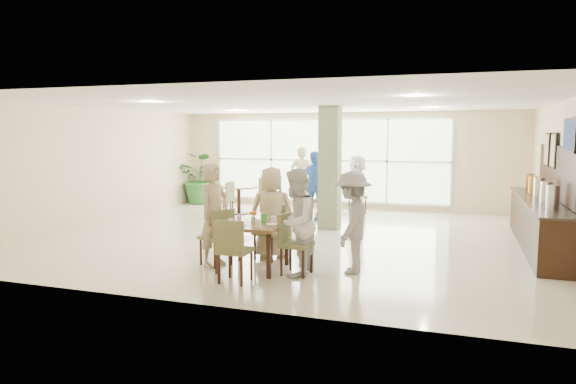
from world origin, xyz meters
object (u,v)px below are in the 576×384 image
(buffet_counter, at_px, (540,219))
(adult_b, at_px, (358,185))
(potted_plant, at_px, (202,178))
(adult_a, at_px, (314,186))
(teen_right, at_px, (296,222))
(teen_far, at_px, (272,212))
(teen_standing, at_px, (352,222))
(round_table_right, at_px, (327,194))
(main_table, at_px, (253,229))
(teen_left, at_px, (214,215))
(round_table_left, at_px, (239,193))
(adult_standing, at_px, (302,178))

(buffet_counter, bearing_deg, adult_b, 145.66)
(potted_plant, distance_m, adult_a, 4.56)
(potted_plant, height_order, teen_right, teen_right)
(teen_far, height_order, teen_standing, teen_far)
(round_table_right, xyz_separation_m, potted_plant, (-4.26, 0.89, 0.25))
(main_table, height_order, teen_left, teen_left)
(main_table, bearing_deg, round_table_right, 92.92)
(main_table, bearing_deg, teen_left, 179.45)
(potted_plant, bearing_deg, round_table_left, -37.51)
(potted_plant, bearing_deg, teen_left, -60.26)
(buffet_counter, xyz_separation_m, teen_far, (-4.58, -2.36, 0.25))
(main_table, xyz_separation_m, adult_b, (0.53, 5.96, 0.15))
(round_table_left, relative_size, round_table_right, 1.04)
(main_table, bearing_deg, teen_standing, 11.77)
(main_table, height_order, teen_right, teen_right)
(buffet_counter, distance_m, teen_right, 5.06)
(main_table, bearing_deg, adult_standing, 100.47)
(potted_plant, xyz_separation_m, teen_left, (3.87, -6.78, 0.05))
(teen_left, height_order, teen_far, teen_left)
(buffet_counter, height_order, teen_right, buffet_counter)
(round_table_right, bearing_deg, teen_standing, -71.75)
(teen_left, bearing_deg, adult_a, 10.90)
(round_table_right, bearing_deg, buffet_counter, -28.94)
(teen_right, bearing_deg, adult_standing, -162.16)
(main_table, distance_m, teen_left, 0.72)
(adult_a, distance_m, adult_b, 1.36)
(round_table_left, relative_size, teen_left, 0.61)
(buffet_counter, xyz_separation_m, adult_standing, (-5.80, 3.36, 0.36))
(adult_standing, bearing_deg, buffet_counter, 140.49)
(potted_plant, relative_size, teen_right, 0.97)
(adult_b, relative_size, adult_standing, 0.89)
(round_table_right, height_order, potted_plant, potted_plant)
(teen_standing, bearing_deg, teen_left, -82.03)
(round_table_right, bearing_deg, adult_standing, 144.05)
(round_table_left, height_order, adult_a, adult_a)
(main_table, distance_m, buffet_counter, 5.59)
(buffet_counter, height_order, potted_plant, buffet_counter)
(teen_right, distance_m, adult_standing, 6.93)
(main_table, relative_size, teen_standing, 0.63)
(teen_left, distance_m, teen_far, 1.08)
(round_table_left, relative_size, teen_far, 0.65)
(main_table, bearing_deg, teen_far, 89.39)
(adult_standing, bearing_deg, teen_standing, 104.40)
(round_table_right, relative_size, teen_right, 0.61)
(adult_b, height_order, adult_standing, adult_standing)
(potted_plant, bearing_deg, adult_standing, -3.92)
(teen_right, distance_m, teen_standing, 0.89)
(teen_left, height_order, teen_standing, teen_left)
(round_table_left, relative_size, potted_plant, 0.65)
(adult_b, xyz_separation_m, adult_standing, (-1.74, 0.59, 0.10))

